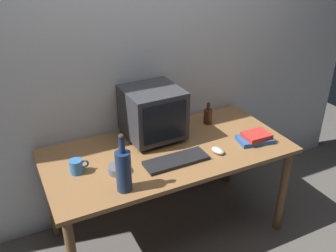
# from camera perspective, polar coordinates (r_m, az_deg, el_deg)

# --- Properties ---
(ground_plane) EXTENTS (6.00, 6.00, 0.00)m
(ground_plane) POSITION_cam_1_polar(r_m,az_deg,el_deg) (2.98, -0.00, -15.69)
(ground_plane) COLOR #56514C
(back_wall) EXTENTS (4.00, 0.08, 2.50)m
(back_wall) POSITION_cam_1_polar(r_m,az_deg,el_deg) (2.71, -4.41, 10.52)
(back_wall) COLOR silver
(back_wall) RESTS_ON ground
(desk) EXTENTS (1.67, 0.80, 0.73)m
(desk) POSITION_cam_1_polar(r_m,az_deg,el_deg) (2.58, -0.00, -5.14)
(desk) COLOR olive
(desk) RESTS_ON ground
(crt_monitor) EXTENTS (0.39, 0.40, 0.37)m
(crt_monitor) POSITION_cam_1_polar(r_m,az_deg,el_deg) (2.60, -2.38, 2.04)
(crt_monitor) COLOR #333338
(crt_monitor) RESTS_ON desk
(keyboard) EXTENTS (0.42, 0.15, 0.02)m
(keyboard) POSITION_cam_1_polar(r_m,az_deg,el_deg) (2.39, 1.27, -5.31)
(keyboard) COLOR black
(keyboard) RESTS_ON desk
(computer_mouse) EXTENTS (0.08, 0.11, 0.04)m
(computer_mouse) POSITION_cam_1_polar(r_m,az_deg,el_deg) (2.51, 7.63, -3.75)
(computer_mouse) COLOR beige
(computer_mouse) RESTS_ON desk
(bottle_tall) EXTENTS (0.09, 0.09, 0.36)m
(bottle_tall) POSITION_cam_1_polar(r_m,az_deg,el_deg) (2.10, -6.84, -6.63)
(bottle_tall) COLOR navy
(bottle_tall) RESTS_ON desk
(bottle_short) EXTENTS (0.07, 0.07, 0.18)m
(bottle_short) POSITION_cam_1_polar(r_m,az_deg,el_deg) (2.86, 6.12, 1.60)
(bottle_short) COLOR #472314
(bottle_short) RESTS_ON desk
(book_stack) EXTENTS (0.26, 0.19, 0.07)m
(book_stack) POSITION_cam_1_polar(r_m,az_deg,el_deg) (2.68, 13.26, -1.78)
(book_stack) COLOR #28569E
(book_stack) RESTS_ON desk
(mug) EXTENTS (0.12, 0.08, 0.09)m
(mug) POSITION_cam_1_polar(r_m,az_deg,el_deg) (2.34, -13.82, -6.04)
(mug) COLOR #3370B2
(mug) RESTS_ON desk
(cd_spindle) EXTENTS (0.12, 0.12, 0.04)m
(cd_spindle) POSITION_cam_1_polar(r_m,az_deg,el_deg) (2.32, -7.70, -6.55)
(cd_spindle) COLOR #595B66
(cd_spindle) RESTS_ON desk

